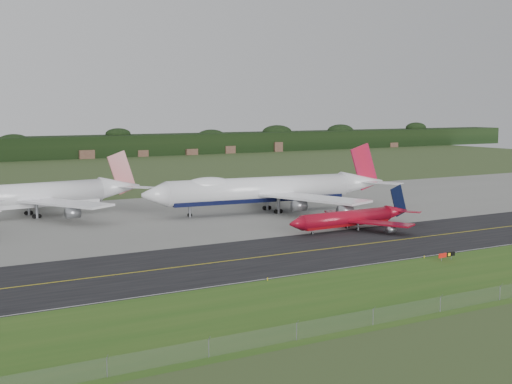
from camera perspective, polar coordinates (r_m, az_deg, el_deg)
The scene contains 13 objects.
ground at distance 150.86m, azimuth 6.53°, elevation -4.06°, with size 600.00×600.00×0.00m, color #2F4520.
grass_verge at distance 125.24m, azimuth 16.21°, elevation -6.56°, with size 400.00×30.00×0.01m, color #2C5719.
taxiway at distance 147.73m, azimuth 7.46°, elevation -4.31°, with size 400.00×32.00×0.02m, color black.
apron at distance 193.52m, azimuth -2.53°, elevation -1.60°, with size 400.00×78.00×0.01m, color gray.
taxiway_centreline at distance 147.73m, azimuth 7.46°, elevation -4.30°, with size 400.00×0.40×0.00m, color gold.
taxiway_edge_line at distance 136.06m, azimuth 11.46°, elevation -5.35°, with size 400.00×0.25×0.00m, color silver.
horizon_treeline at distance 402.90m, azimuth -17.45°, elevation 3.29°, with size 700.00×25.00×12.00m.
jet_ba_747 at distance 192.25m, azimuth 0.92°, elevation 0.20°, with size 71.86×59.19×18.06m.
jet_red_737 at distance 167.21m, azimuth 7.72°, elevation -2.08°, with size 35.66×29.06×9.63m.
jet_star_tail at distance 193.10m, azimuth -17.55°, elevation -0.31°, with size 61.85×51.62×16.31m.
taxiway_sign at distance 137.64m, azimuth 15.02°, elevation -4.88°, with size 4.36×0.49×1.45m.
edge_marker_left at distance 118.01m, azimuth 0.93°, elevation -6.98°, with size 0.16×0.16×0.50m, color yellow.
edge_marker_center at distance 138.66m, azimuth 13.31°, elevation -5.07°, with size 0.16×0.16×0.50m, color yellow.
Camera 1 is at (-88.83, -118.55, 28.54)m, focal length 50.00 mm.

